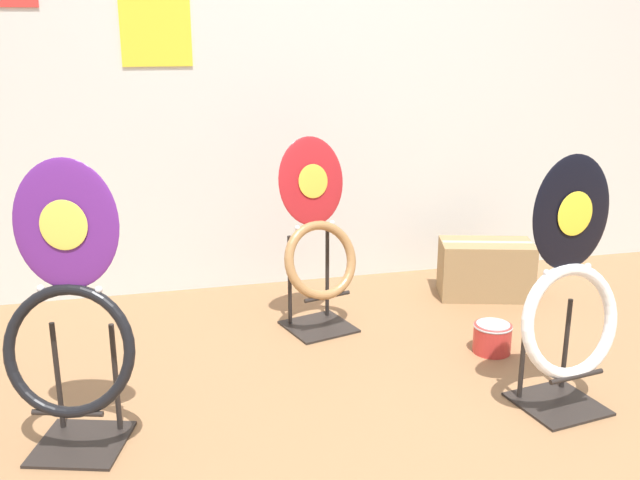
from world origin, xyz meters
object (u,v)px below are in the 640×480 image
Objects in this scene: storage_box at (485,269)px; toilet_seat_display_crimson_swirl at (317,239)px; paint_can at (492,337)px; toilet_seat_display_purple_note at (69,317)px; toilet_seat_display_jazz_black at (569,297)px.

toilet_seat_display_crimson_swirl is at bearing -168.80° from storage_box.
toilet_seat_display_crimson_swirl reaches higher than storage_box.
toilet_seat_display_crimson_swirl is 5.33× the size of paint_can.
paint_can is (1.62, 0.31, -0.38)m from toilet_seat_display_purple_note.
storage_box is (1.90, 0.93, -0.30)m from toilet_seat_display_purple_note.
paint_can is at bearing -33.92° from toilet_seat_display_crimson_swirl.
toilet_seat_display_jazz_black is 5.62× the size of paint_can.
storage_box is (0.27, 0.62, 0.07)m from paint_can.
storage_box is at bearing 11.20° from toilet_seat_display_crimson_swirl.
toilet_seat_display_jazz_black is at bearing -5.46° from toilet_seat_display_purple_note.
toilet_seat_display_crimson_swirl is 1.23m from toilet_seat_display_purple_note.
toilet_seat_display_crimson_swirl is 0.98m from storage_box.
paint_can is (-0.02, 0.47, -0.35)m from toilet_seat_display_jazz_black.
toilet_seat_display_purple_note is 1.65m from toilet_seat_display_jazz_black.
toilet_seat_display_purple_note is at bearing -169.06° from paint_can.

